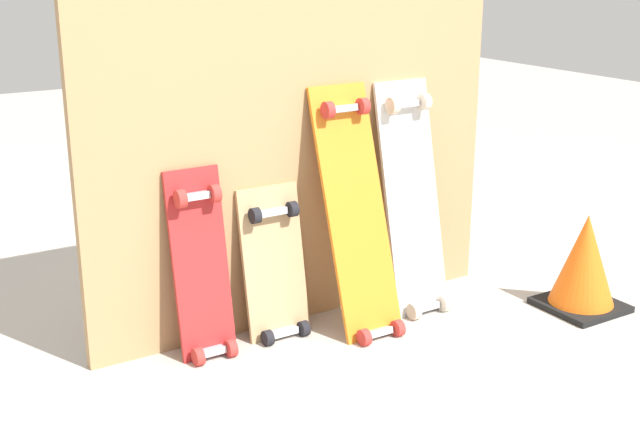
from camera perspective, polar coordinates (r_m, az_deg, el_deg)
ground_plane at (r=3.20m, az=-0.66°, el=-7.30°), size 12.00×12.00×0.00m
plywood_wall_panel at (r=3.02m, az=-1.40°, el=5.84°), size 1.64×0.04×1.46m
skateboard_red at (r=2.88m, az=-7.93°, el=-4.05°), size 0.20×0.18×0.71m
skateboard_natural at (r=3.02m, az=-3.03°, el=-3.95°), size 0.24×0.17×0.61m
skateboard_orange at (r=3.03m, az=2.57°, el=-0.53°), size 0.24×0.35×0.95m
skateboard_white at (r=3.22m, az=6.29°, el=0.46°), size 0.23×0.27×0.93m
traffic_cone at (r=3.40m, az=17.37°, el=-3.20°), size 0.29×0.29×0.38m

